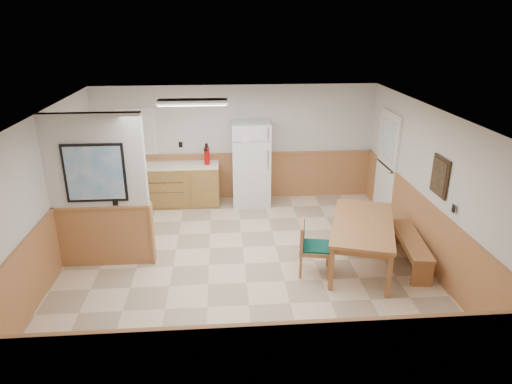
{
  "coord_description": "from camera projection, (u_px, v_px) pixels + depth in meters",
  "views": [
    {
      "loc": [
        -0.32,
        -6.6,
        3.8
      ],
      "look_at": [
        0.22,
        0.4,
        1.11
      ],
      "focal_mm": 32.0,
      "sensor_mm": 36.0,
      "label": 1
    }
  ],
  "objects": [
    {
      "name": "ground",
      "position": [
        244.0,
        263.0,
        7.53
      ],
      "size": [
        6.0,
        6.0,
        0.0
      ],
      "primitive_type": "plane",
      "color": "beige",
      "rests_on": "ground"
    },
    {
      "name": "ceiling",
      "position": [
        243.0,
        113.0,
        6.63
      ],
      "size": [
        6.0,
        6.0,
        0.02
      ],
      "primitive_type": "cube",
      "color": "white",
      "rests_on": "back_wall"
    },
    {
      "name": "back_wall",
      "position": [
        236.0,
        143.0,
        9.87
      ],
      "size": [
        6.0,
        0.02,
        2.5
      ],
      "primitive_type": "cube",
      "color": "silver",
      "rests_on": "ground"
    },
    {
      "name": "right_wall",
      "position": [
        431.0,
        188.0,
        7.3
      ],
      "size": [
        0.02,
        6.0,
        2.5
      ],
      "primitive_type": "cube",
      "color": "silver",
      "rests_on": "ground"
    },
    {
      "name": "left_wall",
      "position": [
        45.0,
        199.0,
        6.86
      ],
      "size": [
        0.02,
        6.0,
        2.5
      ],
      "primitive_type": "cube",
      "color": "silver",
      "rests_on": "ground"
    },
    {
      "name": "wainscot_back",
      "position": [
        237.0,
        176.0,
        10.12
      ],
      "size": [
        6.0,
        0.04,
        1.0
      ],
      "primitive_type": "cube",
      "color": "#A86543",
      "rests_on": "ground"
    },
    {
      "name": "wainscot_right",
      "position": [
        423.0,
        230.0,
        7.57
      ],
      "size": [
        0.04,
        6.0,
        1.0
      ],
      "primitive_type": "cube",
      "color": "#A86543",
      "rests_on": "ground"
    },
    {
      "name": "wainscot_left",
      "position": [
        54.0,
        243.0,
        7.13
      ],
      "size": [
        0.04,
        6.0,
        1.0
      ],
      "primitive_type": "cube",
      "color": "#A86543",
      "rests_on": "ground"
    },
    {
      "name": "partition_wall",
      "position": [
        99.0,
        194.0,
        7.11
      ],
      "size": [
        1.5,
        0.2,
        2.5
      ],
      "color": "silver",
      "rests_on": "ground"
    },
    {
      "name": "kitchen_counter",
      "position": [
        181.0,
        184.0,
        9.77
      ],
      "size": [
        2.2,
        0.61,
        1.0
      ],
      "color": "olive",
      "rests_on": "ground"
    },
    {
      "name": "exterior_door",
      "position": [
        386.0,
        164.0,
        9.14
      ],
      "size": [
        0.07,
        1.02,
        2.15
      ],
      "color": "white",
      "rests_on": "ground"
    },
    {
      "name": "kitchen_window",
      "position": [
        137.0,
        132.0,
        9.59
      ],
      "size": [
        0.8,
        0.04,
        1.0
      ],
      "color": "white",
      "rests_on": "back_wall"
    },
    {
      "name": "wall_painting",
      "position": [
        440.0,
        176.0,
        6.91
      ],
      "size": [
        0.04,
        0.5,
        0.6
      ],
      "color": "black",
      "rests_on": "right_wall"
    },
    {
      "name": "fluorescent_fixture",
      "position": [
        192.0,
        102.0,
        7.81
      ],
      "size": [
        1.2,
        0.3,
        0.09
      ],
      "color": "white",
      "rests_on": "ceiling"
    },
    {
      "name": "refrigerator",
      "position": [
        251.0,
        164.0,
        9.68
      ],
      "size": [
        0.8,
        0.73,
        1.79
      ],
      "rotation": [
        0.0,
        0.0,
        -0.02
      ],
      "color": "silver",
      "rests_on": "ground"
    },
    {
      "name": "dining_table",
      "position": [
        363.0,
        228.0,
        7.28
      ],
      "size": [
        1.47,
        2.07,
        0.75
      ],
      "rotation": [
        0.0,
        0.0,
        -0.31
      ],
      "color": "#A9683E",
      "rests_on": "ground"
    },
    {
      "name": "dining_bench",
      "position": [
        411.0,
        244.0,
        7.44
      ],
      "size": [
        0.53,
        1.53,
        0.45
      ],
      "rotation": [
        0.0,
        0.0,
        -0.13
      ],
      "color": "#A9683E",
      "rests_on": "ground"
    },
    {
      "name": "dining_chair",
      "position": [
        309.0,
        244.0,
        7.11
      ],
      "size": [
        0.76,
        0.58,
        0.85
      ],
      "rotation": [
        0.0,
        0.0,
        -0.19
      ],
      "color": "#A9683E",
      "rests_on": "ground"
    },
    {
      "name": "fire_extinguisher",
      "position": [
        207.0,
        155.0,
        9.55
      ],
      "size": [
        0.15,
        0.15,
        0.46
      ],
      "rotation": [
        0.0,
        0.0,
        0.38
      ],
      "color": "#AF090A",
      "rests_on": "kitchen_counter"
    },
    {
      "name": "soap_bottle",
      "position": [
        131.0,
        160.0,
        9.53
      ],
      "size": [
        0.09,
        0.09,
        0.21
      ],
      "primitive_type": "cylinder",
      "rotation": [
        0.0,
        0.0,
        0.4
      ],
      "color": "#188624",
      "rests_on": "kitchen_counter"
    }
  ]
}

